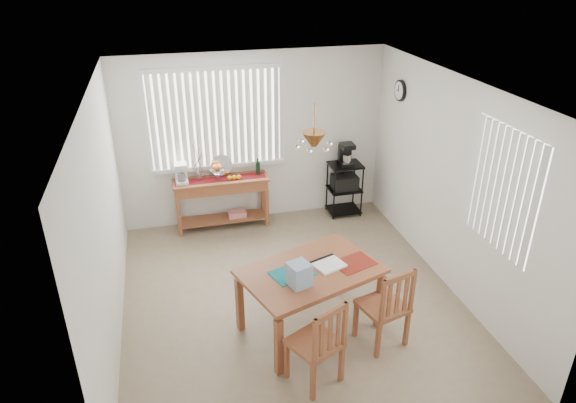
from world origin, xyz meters
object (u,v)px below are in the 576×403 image
object	(u,v)px
dining_table	(311,277)
chair_right	(385,307)
wire_cart	(344,184)
cart_items	(346,154)
chair_left	(318,344)
sideboard	(222,191)

from	to	relation	value
dining_table	chair_right	bearing A→B (deg)	-32.16
wire_cart	chair_right	world-z (taller)	chair_right
cart_items	chair_right	bearing A→B (deg)	-101.74
cart_items	chair_left	distance (m)	3.73
chair_right	chair_left	bearing A→B (deg)	-157.33
wire_cart	dining_table	world-z (taller)	wire_cart
sideboard	chair_left	world-z (taller)	chair_left
cart_items	chair_left	size ratio (longest dim) A/B	0.36
chair_left	cart_items	bearing A→B (deg)	66.29
chair_left	chair_right	xyz separation A→B (m)	(0.86, 0.36, 0.01)
chair_right	cart_items	bearing A→B (deg)	78.26
cart_items	dining_table	world-z (taller)	cart_items
sideboard	wire_cart	size ratio (longest dim) A/B	1.66
sideboard	dining_table	size ratio (longest dim) A/B	0.84
sideboard	chair_right	size ratio (longest dim) A/B	1.44
chair_left	chair_right	size ratio (longest dim) A/B	0.98
chair_right	sideboard	bearing A→B (deg)	113.32
wire_cart	chair_right	distance (m)	3.08
sideboard	chair_right	bearing A→B (deg)	-66.68
sideboard	chair_left	xyz separation A→B (m)	(0.46, -3.40, -0.12)
wire_cart	chair_left	size ratio (longest dim) A/B	0.88
sideboard	wire_cart	xyz separation A→B (m)	(1.94, -0.03, -0.08)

